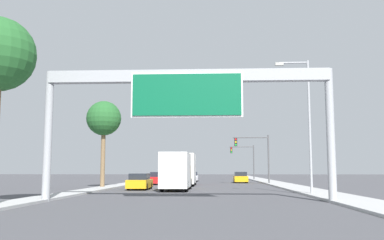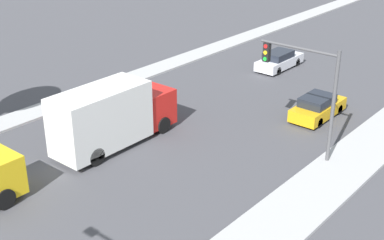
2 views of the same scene
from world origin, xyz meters
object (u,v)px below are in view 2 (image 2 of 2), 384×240
object	(u,v)px
car_mid_center	(122,99)
traffic_light_near_intersection	(309,83)
truck_box_secondary	(111,116)
car_near_left	(318,107)
car_far_center	(279,60)

from	to	relation	value
car_mid_center	traffic_light_near_intersection	world-z (taller)	traffic_light_near_intersection
car_mid_center	truck_box_secondary	bearing A→B (deg)	-49.01
car_near_left	traffic_light_near_intersection	distance (m)	6.37
car_near_left	car_far_center	bearing A→B (deg)	135.62
car_near_left	truck_box_secondary	world-z (taller)	truck_box_secondary
car_mid_center	traffic_light_near_intersection	bearing A→B (deg)	8.76
car_mid_center	car_far_center	world-z (taller)	car_mid_center
car_near_left	car_mid_center	world-z (taller)	car_mid_center
truck_box_secondary	traffic_light_near_intersection	bearing A→B (deg)	33.94
car_near_left	car_far_center	world-z (taller)	car_near_left
car_near_left	traffic_light_near_intersection	bearing A→B (deg)	-70.29
car_mid_center	car_far_center	distance (m)	14.21
car_far_center	truck_box_secondary	world-z (taller)	truck_box_secondary
car_far_center	truck_box_secondary	distance (m)	17.83
car_mid_center	car_far_center	xyz separation A→B (m)	(3.50, 13.77, -0.03)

